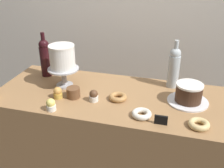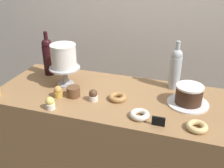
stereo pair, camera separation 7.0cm
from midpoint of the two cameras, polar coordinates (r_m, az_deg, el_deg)
back_wall at (r=2.38m, az=7.76°, el=15.18°), size 6.00×0.05×2.60m
display_counter at (r=1.95m, az=1.06°, el=-14.74°), size 1.52×0.63×0.95m
cake_stand_pedestal at (r=1.79m, az=-9.12°, el=2.38°), size 0.21×0.21×0.13m
white_layer_cake at (r=1.74m, az=-9.41°, el=6.04°), size 0.17×0.17×0.16m
silver_serving_platter at (r=1.65m, az=17.40°, el=-4.04°), size 0.25×0.25×0.01m
chocolate_round_cake at (r=1.62m, az=17.69°, el=-2.16°), size 0.16×0.16×0.11m
wine_bottle_dark_red at (r=1.96m, az=-12.85°, el=6.01°), size 0.08×0.08×0.33m
wine_bottle_clear at (r=1.77m, az=14.82°, el=3.41°), size 0.08×0.08×0.33m
cupcake_lemon at (r=1.55m, az=-12.14°, el=-4.17°), size 0.06×0.06×0.07m
cupcake_chocolate at (r=1.60m, az=-2.88°, el=-2.53°), size 0.06×0.06×0.07m
cupcake_caramel at (r=1.67m, az=-10.55°, el=-1.67°), size 0.06×0.06×0.07m
donut_maple at (r=1.62m, az=2.44°, el=-2.92°), size 0.11×0.11×0.03m
donut_sugar at (r=1.46m, az=7.44°, el=-6.68°), size 0.11×0.11×0.03m
donut_glazed at (r=1.44m, az=19.43°, el=-8.80°), size 0.11×0.11×0.03m
cookie_stack at (r=1.66m, az=-7.25°, el=-1.70°), size 0.08×0.08×0.07m
price_sign_chalkboard at (r=1.41m, az=11.53°, el=-8.02°), size 0.07×0.01×0.05m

